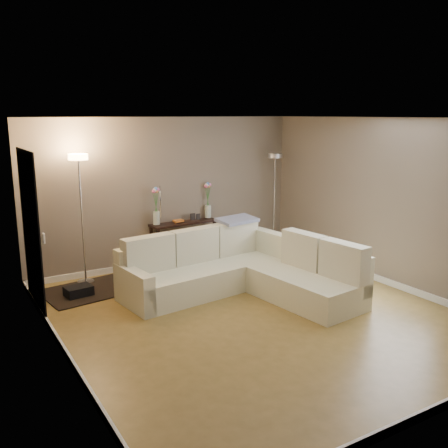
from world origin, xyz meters
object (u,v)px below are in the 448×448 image
console_table (180,240)px  floor_lamp_unlit (275,183)px  sectional_sofa (240,270)px  floor_lamp_lit (80,193)px

console_table → floor_lamp_unlit: (1.93, -0.21, 0.92)m
sectional_sofa → floor_lamp_unlit: floor_lamp_unlit is taller
sectional_sofa → floor_lamp_lit: 2.72m
floor_lamp_lit → console_table: bearing=5.9°
console_table → floor_lamp_unlit: 2.14m
sectional_sofa → floor_lamp_lit: floor_lamp_lit is taller
sectional_sofa → floor_lamp_unlit: bearing=41.5°
sectional_sofa → console_table: size_ratio=2.30×
sectional_sofa → floor_lamp_unlit: (1.80, 1.59, 1.01)m
sectional_sofa → floor_lamp_lit: size_ratio=1.41×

